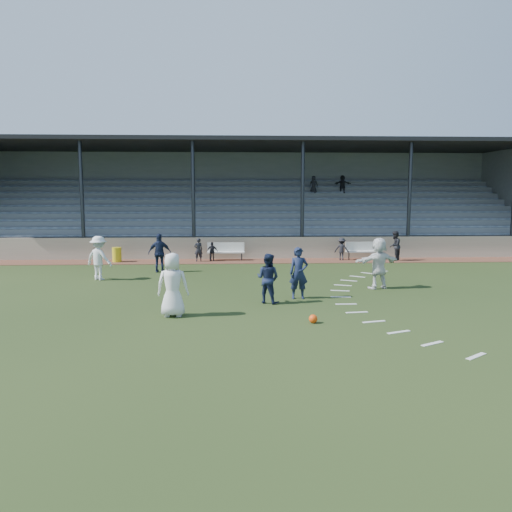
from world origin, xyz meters
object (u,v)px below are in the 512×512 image
Objects in this scene: bench_left at (226,250)px; bench_right at (364,249)px; official at (395,246)px; football at (313,319)px; trash_bin at (117,255)px; player_white_lead at (173,285)px; player_navy_lead at (299,273)px.

bench_right is (7.53, -0.01, 0.00)m from bench_left.
official reaches higher than bench_right.
official is at bearing -25.72° from bench_right.
football is at bearing -78.73° from bench_left.
trash_bin is 0.40× the size of player_white_lead.
bench_left is 1.05× the size of player_white_lead.
official reaches higher than football.
football is 3.37m from player_navy_lead.
player_white_lead is at bearing -129.78° from bench_right.
official reaches higher than trash_bin.
football is at bearing -56.85° from trash_bin.
bench_right is at bearing -0.02° from bench_left.
bench_right is at bearing -124.77° from player_white_lead.
bench_right is 1.65m from official.
bench_right is 2.64× the size of trash_bin.
player_white_lead is 1.19× the size of official.
player_white_lead reaches higher than bench_left.
bench_left is 1.26× the size of official.
bench_right is 1.27× the size of official.
bench_left is 13.47m from football.
official is (10.45, 11.60, -0.14)m from player_white_lead.
bench_left reaches higher than trash_bin.
bench_left is 2.62× the size of trash_bin.
football is 0.15× the size of official.
trash_bin is at bearing 123.15° from football.
trash_bin is 14.79m from official.
bench_left is 12.32m from player_white_lead.
official is at bearing -130.60° from player_white_lead.
trash_bin is (-5.73, -0.42, -0.18)m from bench_left.
football is 0.13× the size of player_white_lead.
official is (9.05, -0.63, 0.23)m from bench_left.
player_navy_lead reaches higher than official.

